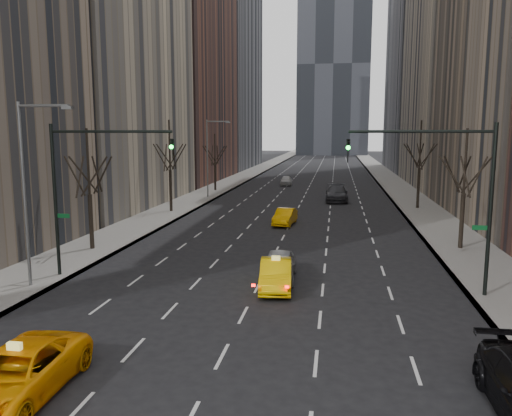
% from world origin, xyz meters
% --- Properties ---
extents(sidewalk_left, '(4.50, 320.00, 0.15)m').
position_xyz_m(sidewalk_left, '(-12.25, 70.00, 0.07)').
color(sidewalk_left, slate).
rests_on(sidewalk_left, ground).
extents(sidewalk_right, '(4.50, 320.00, 0.15)m').
position_xyz_m(sidewalk_right, '(12.25, 70.00, 0.07)').
color(sidewalk_right, slate).
rests_on(sidewalk_right, ground).
extents(bld_left_far, '(14.00, 28.00, 44.00)m').
position_xyz_m(bld_left_far, '(-21.50, 66.00, 22.00)').
color(bld_left_far, brown).
rests_on(bld_left_far, ground).
extents(bld_left_deep, '(14.00, 30.00, 60.00)m').
position_xyz_m(bld_left_deep, '(-21.50, 96.00, 30.00)').
color(bld_left_deep, slate).
rests_on(bld_left_deep, ground).
extents(bld_right_far, '(14.00, 28.00, 50.00)m').
position_xyz_m(bld_right_far, '(21.50, 64.00, 25.00)').
color(bld_right_far, '#BAAB8E').
rests_on(bld_right_far, ground).
extents(bld_right_deep, '(14.00, 30.00, 58.00)m').
position_xyz_m(bld_right_deep, '(21.50, 95.00, 29.00)').
color(bld_right_deep, slate).
rests_on(bld_right_deep, ground).
extents(tree_lw_b, '(3.36, 3.50, 7.82)m').
position_xyz_m(tree_lw_b, '(-12.00, 18.00, 3.72)').
color(tree_lw_b, black).
rests_on(tree_lw_b, ground).
extents(tree_lw_c, '(3.36, 3.50, 8.74)m').
position_xyz_m(tree_lw_c, '(-12.00, 34.00, 4.04)').
color(tree_lw_c, black).
rests_on(tree_lw_c, ground).
extents(tree_lw_d, '(3.36, 3.50, 7.36)m').
position_xyz_m(tree_lw_d, '(-12.00, 52.00, 3.56)').
color(tree_lw_d, black).
rests_on(tree_lw_d, ground).
extents(tree_rw_b, '(3.36, 3.50, 7.82)m').
position_xyz_m(tree_rw_b, '(12.00, 22.00, 3.72)').
color(tree_rw_b, black).
rests_on(tree_rw_b, ground).
extents(tree_rw_c, '(3.36, 3.50, 8.74)m').
position_xyz_m(tree_rw_c, '(12.00, 40.00, 4.04)').
color(tree_rw_c, black).
rests_on(tree_rw_c, ground).
extents(traffic_mast_left, '(6.69, 0.39, 8.00)m').
position_xyz_m(traffic_mast_left, '(-9.11, 12.00, 5.49)').
color(traffic_mast_left, black).
rests_on(traffic_mast_left, ground).
extents(traffic_mast_right, '(6.69, 0.39, 8.00)m').
position_xyz_m(traffic_mast_right, '(9.11, 12.00, 5.49)').
color(traffic_mast_right, black).
rests_on(traffic_mast_right, ground).
extents(streetlight_near, '(2.83, 0.22, 9.00)m').
position_xyz_m(streetlight_near, '(-10.84, 10.00, 5.62)').
color(streetlight_near, slate).
rests_on(streetlight_near, ground).
extents(streetlight_far, '(2.83, 0.22, 9.00)m').
position_xyz_m(streetlight_far, '(-10.84, 45.00, 5.62)').
color(streetlight_far, slate).
rests_on(streetlight_far, ground).
extents(taxi_suv, '(2.59, 5.40, 1.48)m').
position_xyz_m(taxi_suv, '(-5.29, 0.38, 0.74)').
color(taxi_suv, '#FFA105').
rests_on(taxi_suv, ground).
extents(taxi_sedan, '(1.93, 4.49, 1.44)m').
position_xyz_m(taxi_sedan, '(0.93, 11.89, 0.72)').
color(taxi_sedan, yellow).
rests_on(taxi_sedan, ground).
extents(silver_sedan_ahead, '(1.91, 4.39, 1.47)m').
position_xyz_m(silver_sedan_ahead, '(0.89, 13.53, 0.74)').
color(silver_sedan_ahead, '#94969B').
rests_on(silver_sedan_ahead, ground).
extents(far_taxi, '(1.84, 4.24, 1.36)m').
position_xyz_m(far_taxi, '(-0.39, 29.26, 0.68)').
color(far_taxi, '#FFAC05').
rests_on(far_taxi, ground).
extents(far_suv_grey, '(2.51, 6.08, 1.76)m').
position_xyz_m(far_suv_grey, '(3.89, 44.80, 0.88)').
color(far_suv_grey, '#2A2A2F').
rests_on(far_suv_grey, ground).
extents(far_car_white, '(1.90, 4.18, 1.39)m').
position_xyz_m(far_car_white, '(-3.47, 61.02, 0.70)').
color(far_car_white, '#BCBCBC').
rests_on(far_car_white, ground).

